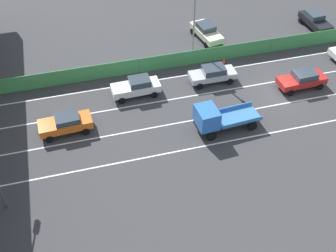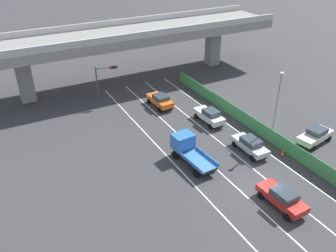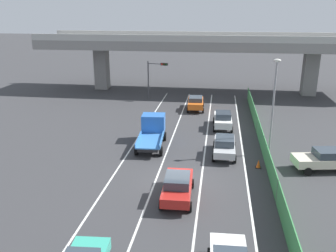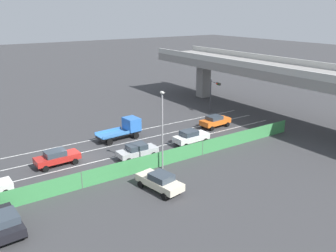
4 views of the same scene
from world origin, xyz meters
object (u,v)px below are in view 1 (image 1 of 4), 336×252
Objects in this scene: parked_sedan_cream at (206,31)px; street_lamp at (194,19)px; parked_sedan_dark at (315,20)px; car_sedan_red at (302,79)px; car_taxi_orange at (66,123)px; flatbed_truck_blue at (216,118)px; car_sedan_silver at (213,74)px; traffic_cone at (224,60)px; car_hatchback_white at (137,87)px.

parked_sedan_cream is 6.09m from street_lamp.
parked_sedan_cream is at bearing 85.90° from parked_sedan_dark.
car_sedan_red is 0.95× the size of parked_sedan_cream.
car_taxi_orange is 0.79× the size of flatbed_truck_blue.
street_lamp is (3.77, 0.82, 3.92)m from car_sedan_silver.
street_lamp is (7.18, -13.39, 3.90)m from car_taxi_orange.
parked_sedan_dark is 12.70m from parked_sedan_cream.
parked_sedan_dark reaches higher than car_taxi_orange.
parked_sedan_dark is 6.75× the size of traffic_cone.
street_lamp reaches higher than car_sedan_red.
flatbed_truck_blue reaches higher than car_taxi_orange.
car_taxi_orange is 30.53m from parked_sedan_dark.
parked_sedan_dark is at bearing -70.76° from car_taxi_orange.
car_sedan_red is 1.03× the size of car_hatchback_white.
car_hatchback_white is 8.62m from street_lamp.
parked_sedan_dark is 0.56× the size of street_lamp.
car_hatchback_white is (-0.13, 7.46, 0.05)m from car_sedan_silver.
parked_sedan_dark is (13.16, -16.63, -0.34)m from flatbed_truck_blue.
street_lamp reaches higher than traffic_cone.
parked_sedan_cream is at bearing -15.71° from flatbed_truck_blue.
parked_sedan_cream is 0.60× the size of street_lamp.
street_lamp is (6.82, 8.65, 3.90)m from car_sedan_red.
flatbed_truck_blue is at bearing 155.37° from traffic_cone.
car_hatchback_white is at bearing -64.08° from car_taxi_orange.
car_taxi_orange is 15.69m from street_lamp.
parked_sedan_cream reaches higher than car_taxi_orange.
car_hatchback_white is (2.92, 15.29, 0.03)m from car_sedan_red.
car_sedan_silver is at bearing -167.78° from street_lamp.
traffic_cone is (2.76, -9.63, -0.64)m from car_hatchback_white.
car_hatchback_white is at bearing 90.98° from car_sedan_silver.
street_lamp reaches higher than car_sedan_silver.
parked_sedan_dark is (10.06, -28.82, 0.02)m from car_taxi_orange.
car_sedan_red is 12.13m from parked_sedan_cream.
car_hatchback_white reaches higher than parked_sedan_cream.
car_sedan_silver is 7.81m from parked_sedan_cream.
car_sedan_silver is at bearing 114.47° from parked_sedan_dark.
traffic_cone is at bearing -39.60° from car_sedan_silver.
parked_sedan_cream is (14.07, -3.96, -0.35)m from flatbed_truck_blue.
car_sedan_silver is 0.98× the size of parked_sedan_dark.
flatbed_truck_blue is 1.17× the size of parked_sedan_cream.
traffic_cone is (9.14, -4.19, -0.96)m from flatbed_truck_blue.
street_lamp is (-2.88, 15.43, 3.89)m from parked_sedan_dark.
car_sedan_red is 8.03m from traffic_cone.
car_sedan_silver is 16.06m from parked_sedan_dark.
traffic_cone is (5.67, 5.66, -0.60)m from car_sedan_red.
car_sedan_silver is 0.97× the size of car_sedan_red.
parked_sedan_dark is at bearing -51.64° from flatbed_truck_blue.
car_sedan_silver is at bearing -76.51° from car_taxi_orange.
traffic_cone is at bearing 107.93° from parked_sedan_dark.
street_lamp is (10.28, -1.20, 3.54)m from flatbed_truck_blue.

